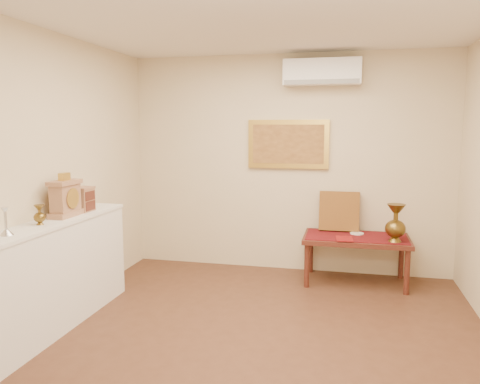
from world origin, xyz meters
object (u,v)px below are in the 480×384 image
(brass_urn_tall, at_px, (396,219))
(wooden_chest, at_px, (83,199))
(display_ledge, at_px, (54,275))
(low_table, at_px, (356,242))
(mantel_clock, at_px, (66,198))

(brass_urn_tall, bearing_deg, wooden_chest, -158.81)
(display_ledge, height_order, low_table, display_ledge)
(mantel_clock, distance_m, low_table, 3.21)
(wooden_chest, xyz_separation_m, low_table, (2.66, 1.37, -0.62))
(brass_urn_tall, relative_size, wooden_chest, 2.07)
(display_ledge, distance_m, low_table, 3.27)
(display_ledge, relative_size, low_table, 1.68)
(mantel_clock, bearing_deg, display_ledge, -90.92)
(wooden_chest, relative_size, low_table, 0.20)
(wooden_chest, bearing_deg, brass_urn_tall, 21.19)
(brass_urn_tall, xyz_separation_m, mantel_clock, (-3.08, -1.46, 0.34))
(brass_urn_tall, distance_m, wooden_chest, 3.30)
(low_table, bearing_deg, wooden_chest, -152.75)
(mantel_clock, bearing_deg, wooden_chest, 87.11)
(brass_urn_tall, relative_size, display_ledge, 0.25)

